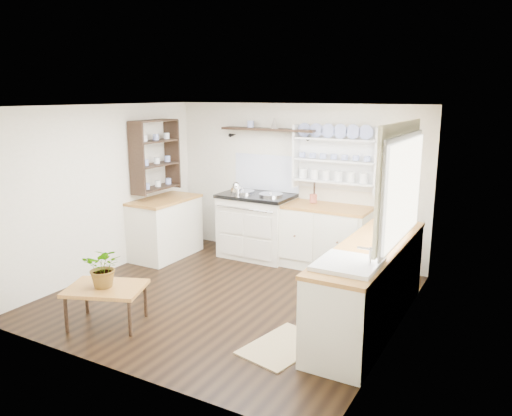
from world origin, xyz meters
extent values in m
cube|color=black|center=(0.00, 0.00, 0.00)|extent=(4.00, 3.80, 0.01)
cube|color=beige|center=(0.00, 1.90, 1.15)|extent=(4.00, 0.02, 2.30)
cube|color=beige|center=(2.00, 0.00, 1.15)|extent=(0.02, 3.80, 2.30)
cube|color=beige|center=(-2.00, 0.00, 1.15)|extent=(0.02, 3.80, 2.30)
cube|color=white|center=(0.00, 0.00, 2.30)|extent=(4.00, 3.80, 0.01)
cube|color=white|center=(1.96, 0.15, 1.50)|extent=(0.04, 1.40, 1.00)
cube|color=white|center=(1.94, 0.15, 1.50)|extent=(0.02, 1.50, 1.10)
cube|color=#FAF8C8|center=(1.92, 0.15, 2.08)|extent=(0.04, 1.55, 0.18)
cube|color=beige|center=(-0.48, 1.57, 0.46)|extent=(1.04, 0.68, 0.92)
cube|color=black|center=(-0.48, 1.57, 0.94)|extent=(1.08, 0.72, 0.05)
cylinder|color=silver|center=(-0.72, 1.57, 0.98)|extent=(0.36, 0.36, 0.03)
cylinder|color=silver|center=(-0.24, 1.57, 0.98)|extent=(0.36, 0.36, 0.03)
cylinder|color=silver|center=(-0.48, 1.19, 0.82)|extent=(0.94, 0.02, 0.02)
cube|color=silver|center=(0.60, 1.60, 0.44)|extent=(1.25, 0.60, 0.88)
cube|color=brown|center=(0.60, 1.60, 0.88)|extent=(1.27, 0.63, 0.04)
cube|color=silver|center=(1.70, 0.10, 0.44)|extent=(0.60, 2.40, 0.88)
cube|color=brown|center=(1.70, 0.10, 0.88)|extent=(0.62, 2.43, 0.04)
cube|color=white|center=(1.70, -0.65, 0.80)|extent=(0.55, 0.60, 0.28)
cylinder|color=silver|center=(1.90, -0.65, 1.00)|extent=(0.02, 0.02, 0.22)
cube|color=silver|center=(-1.70, 0.90, 0.44)|extent=(0.60, 1.10, 0.88)
cube|color=brown|center=(-1.70, 0.90, 0.88)|extent=(0.62, 1.13, 0.04)
cube|color=white|center=(0.65, 1.88, 1.55)|extent=(1.20, 0.03, 0.90)
cube|color=white|center=(0.65, 1.79, 1.55)|extent=(1.20, 0.22, 0.02)
cylinder|color=navy|center=(0.65, 1.80, 1.82)|extent=(0.20, 0.02, 0.20)
cube|color=black|center=(-0.40, 1.77, 1.92)|extent=(1.50, 0.24, 0.04)
cone|color=black|center=(-1.05, 1.84, 1.81)|extent=(0.06, 0.20, 0.06)
cone|color=black|center=(0.25, 1.84, 1.81)|extent=(0.06, 0.20, 0.06)
cube|color=black|center=(-1.84, 0.90, 1.55)|extent=(0.28, 0.80, 1.05)
cylinder|color=#994A38|center=(0.38, 1.68, 0.97)|extent=(0.11, 0.11, 0.12)
cube|color=brown|center=(-0.76, -1.25, 0.41)|extent=(0.95, 0.82, 0.04)
cylinder|color=black|center=(-1.00, -1.60, 0.20)|extent=(0.04, 0.04, 0.39)
cylinder|color=black|center=(-1.17, -1.16, 0.20)|extent=(0.04, 0.04, 0.39)
cylinder|color=black|center=(-0.36, -1.34, 0.20)|extent=(0.04, 0.04, 0.39)
cylinder|color=black|center=(-0.53, -0.91, 0.20)|extent=(0.04, 0.04, 0.39)
imported|color=#3F7233|center=(-0.76, -1.25, 0.65)|extent=(0.52, 0.50, 0.44)
cube|color=#9B8A5A|center=(1.12, -0.78, 0.01)|extent=(0.72, 0.95, 0.02)
camera|label=1|loc=(3.06, -4.83, 2.43)|focal=35.00mm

